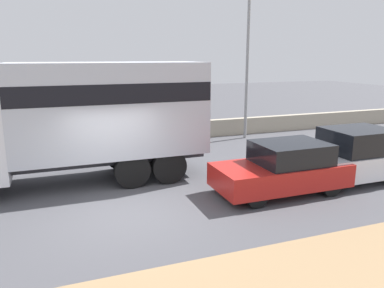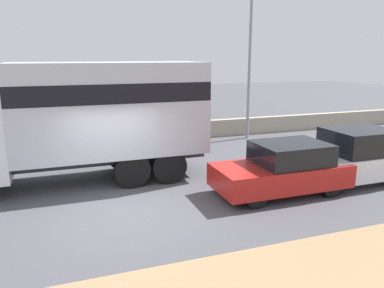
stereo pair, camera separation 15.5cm
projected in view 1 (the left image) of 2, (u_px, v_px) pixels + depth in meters
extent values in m
plane|color=#47474C|center=(125.00, 212.00, 9.47)|extent=(80.00, 80.00, 0.00)
cube|color=#A39984|center=(92.00, 137.00, 16.37)|extent=(60.00, 0.35, 0.82)
cylinder|color=gray|center=(247.00, 61.00, 17.27)|extent=(0.14, 0.14, 7.27)
cube|color=#2D2D33|center=(112.00, 156.00, 11.87)|extent=(5.76, 1.29, 0.25)
cube|color=silver|center=(110.00, 108.00, 11.52)|extent=(5.76, 2.35, 2.79)
cube|color=black|center=(109.00, 91.00, 11.40)|extent=(5.73, 2.37, 0.56)
cylinder|color=black|center=(169.00, 166.00, 11.55)|extent=(1.07, 0.28, 1.07)
cylinder|color=black|center=(153.00, 151.00, 13.37)|extent=(1.07, 0.28, 1.07)
cylinder|color=black|center=(132.00, 170.00, 11.16)|extent=(1.07, 0.28, 1.07)
cylinder|color=black|center=(121.00, 154.00, 12.98)|extent=(1.07, 0.28, 1.07)
cube|color=#B21E19|center=(280.00, 175.00, 10.74)|extent=(3.84, 1.74, 0.65)
cube|color=black|center=(291.00, 153.00, 10.70)|extent=(2.00, 1.60, 0.60)
cylinder|color=black|center=(257.00, 197.00, 9.71)|extent=(0.59, 0.20, 0.59)
cylinder|color=black|center=(231.00, 180.00, 11.07)|extent=(0.59, 0.20, 0.59)
cylinder|color=black|center=(331.00, 186.00, 10.52)|extent=(0.59, 0.20, 0.59)
cylinder|color=black|center=(299.00, 171.00, 11.88)|extent=(0.59, 0.20, 0.59)
cube|color=silver|center=(349.00, 163.00, 11.75)|extent=(3.85, 1.79, 0.71)
cube|color=black|center=(359.00, 140.00, 11.68)|extent=(2.00, 1.65, 0.74)
cylinder|color=black|center=(334.00, 184.00, 10.70)|extent=(0.57, 0.20, 0.57)
cylinder|color=black|center=(301.00, 169.00, 12.11)|extent=(0.57, 0.20, 0.57)
cylinder|color=black|center=(359.00, 162.00, 12.92)|extent=(0.57, 0.20, 0.57)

